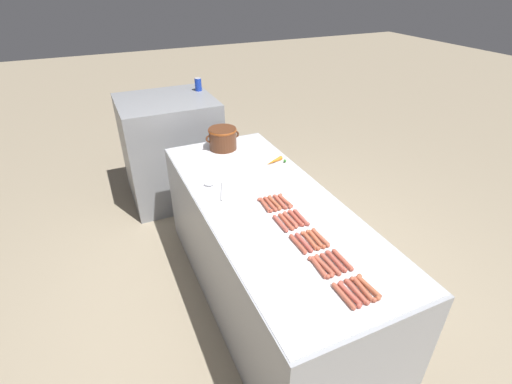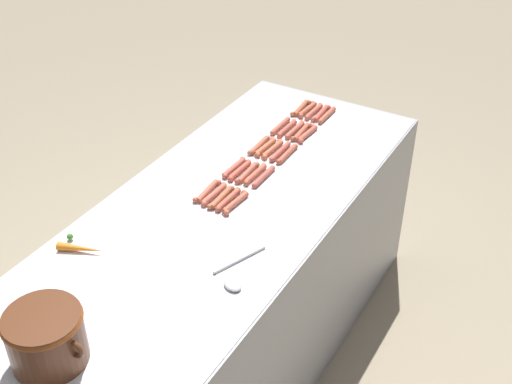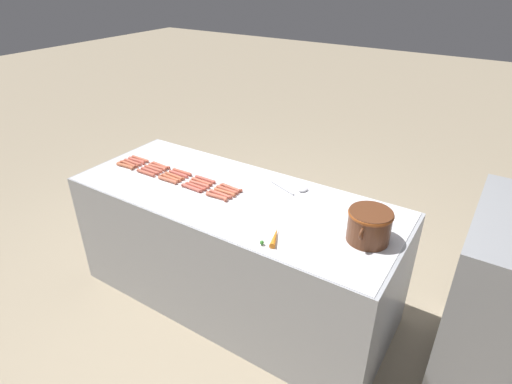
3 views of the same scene
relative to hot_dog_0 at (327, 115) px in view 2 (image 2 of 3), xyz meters
name	(u,v)px [view 2 (image 2 of 3)]	position (x,y,z in m)	size (l,w,h in m)	color
ground_plane	(225,357)	(0.04, 0.86, -0.85)	(20.00, 20.00, 0.00)	gray
griddle_counter	(222,289)	(0.04, 0.86, -0.43)	(0.84, 2.12, 0.84)	#9EA0A5
hot_dog_0	(327,115)	(0.00, 0.00, 0.00)	(0.02, 0.17, 0.02)	#B45740
hot_dog_1	(307,134)	(0.00, 0.20, 0.00)	(0.03, 0.17, 0.02)	#B95641
hot_dog_2	(287,154)	(0.00, 0.40, 0.00)	(0.03, 0.17, 0.02)	#B7523D
hot_dog_3	(264,177)	(0.00, 0.60, 0.00)	(0.02, 0.17, 0.02)	#B85143
hot_dog_4	(235,202)	(0.00, 0.81, 0.00)	(0.04, 0.17, 0.02)	#B5553F
hot_dog_5	(321,113)	(0.03, 0.00, 0.00)	(0.03, 0.17, 0.02)	#BE5445
hot_dog_6	(301,132)	(0.03, 0.20, 0.00)	(0.03, 0.17, 0.02)	#B25742
hot_dog_7	(280,152)	(0.03, 0.40, 0.00)	(0.02, 0.17, 0.02)	#B65145
hot_dog_8	(255,174)	(0.04, 0.60, 0.00)	(0.03, 0.17, 0.02)	#BD583F
hot_dog_9	(228,199)	(0.04, 0.81, 0.00)	(0.03, 0.17, 0.02)	#B1543F
hot_dog_10	(314,111)	(0.07, 0.00, 0.00)	(0.03, 0.17, 0.02)	#B95744
hot_dog_11	(295,130)	(0.07, 0.20, 0.00)	(0.03, 0.17, 0.02)	#B55744
hot_dog_12	(272,149)	(0.07, 0.40, 0.00)	(0.03, 0.17, 0.02)	#BB5D3E
hot_dog_13	(247,173)	(0.07, 0.61, 0.00)	(0.03, 0.17, 0.02)	#B65946
hot_dog_14	(221,197)	(0.07, 0.81, 0.00)	(0.03, 0.17, 0.02)	#B55C3D
hot_dog_15	(307,110)	(0.10, 0.00, 0.00)	(0.03, 0.17, 0.02)	#B2573E
hot_dog_16	(287,128)	(0.10, 0.20, 0.00)	(0.03, 0.17, 0.02)	#B65243
hot_dog_17	(265,147)	(0.11, 0.40, 0.00)	(0.03, 0.17, 0.02)	#BC5D3E
hot_dog_18	(240,170)	(0.10, 0.61, 0.00)	(0.03, 0.17, 0.02)	#B74F3E
hot_dog_19	(214,194)	(0.10, 0.81, 0.00)	(0.03, 0.17, 0.02)	#BB5946
hot_dog_20	(301,108)	(0.14, 0.00, 0.00)	(0.04, 0.17, 0.02)	#B25D3D
hot_dog_21	(280,126)	(0.14, 0.20, 0.00)	(0.02, 0.17, 0.02)	#B35541
hot_dog_22	(259,145)	(0.14, 0.40, 0.00)	(0.03, 0.17, 0.02)	#B45D43
hot_dog_23	(234,167)	(0.14, 0.60, 0.00)	(0.03, 0.17, 0.02)	#B65547
hot_dog_24	(207,191)	(0.14, 0.80, 0.00)	(0.04, 0.17, 0.02)	#BC5C45
bean_pot	(46,335)	(0.06, 1.73, 0.08)	(0.28, 0.23, 0.17)	#562D19
serving_spoon	(235,276)	(-0.22, 1.16, 0.00)	(0.13, 0.26, 0.02)	#B7B7BC
carrot	(80,248)	(0.32, 1.32, 0.00)	(0.18, 0.09, 0.03)	orange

